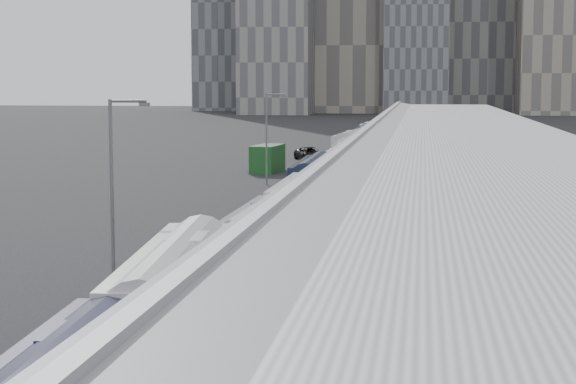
% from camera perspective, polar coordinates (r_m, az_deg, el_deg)
% --- Properties ---
extents(sidewalk, '(10.00, 170.00, 0.12)m').
position_cam_1_polar(sidewalk, '(54.95, 6.48, -3.73)').
color(sidewalk, gray).
rests_on(sidewalk, ground).
extents(lane_line, '(0.12, 160.00, 0.02)m').
position_cam_1_polar(lane_line, '(56.20, -4.30, -3.53)').
color(lane_line, gold).
rests_on(lane_line, ground).
extents(depot, '(12.45, 160.40, 7.20)m').
position_cam_1_polar(depot, '(54.49, 10.73, -0.21)').
color(depot, gray).
rests_on(depot, ground).
extents(bus_2, '(4.14, 14.16, 4.08)m').
position_cam_1_polar(bus_2, '(35.14, -6.61, -6.79)').
color(bus_2, '#BDBDBF').
rests_on(bus_2, ground).
extents(bus_3, '(2.76, 12.32, 3.59)m').
position_cam_1_polar(bus_3, '(49.62, -1.61, -3.09)').
color(bus_3, gray).
rests_on(bus_3, ground).
extents(bus_4, '(2.85, 12.75, 3.72)m').
position_cam_1_polar(bus_4, '(62.14, 0.67, -1.09)').
color(bus_4, '#B9BCC4').
rests_on(bus_4, ground).
extents(bus_5, '(2.93, 13.18, 3.85)m').
position_cam_1_polar(bus_5, '(77.08, 1.57, 0.42)').
color(bus_5, black).
rests_on(bus_5, ground).
extents(bus_6, '(3.51, 12.40, 3.58)m').
position_cam_1_polar(bus_6, '(90.69, 2.86, 1.26)').
color(bus_6, silver).
rests_on(bus_6, ground).
extents(bus_7, '(3.12, 12.65, 3.67)m').
position_cam_1_polar(bus_7, '(102.66, 3.41, 1.89)').
color(bus_7, gray).
rests_on(bus_7, ground).
extents(bus_8, '(3.98, 13.32, 3.83)m').
position_cam_1_polar(bus_8, '(119.53, 3.79, 2.57)').
color(bus_8, '#B7B8C2').
rests_on(bus_8, ground).
extents(bus_9, '(3.40, 13.83, 4.01)m').
position_cam_1_polar(bus_9, '(132.34, 4.69, 2.97)').
color(bus_9, black).
rests_on(bus_9, ground).
extents(bus_10, '(3.02, 12.73, 3.70)m').
position_cam_1_polar(bus_10, '(144.95, 4.74, 3.22)').
color(bus_10, silver).
rests_on(bus_10, ground).
extents(tree_1, '(1.70, 1.70, 3.95)m').
position_cam_1_polar(tree_1, '(34.45, 0.53, -4.73)').
color(tree_1, black).
rests_on(tree_1, ground).
extents(tree_2, '(2.98, 2.98, 4.56)m').
position_cam_1_polar(tree_2, '(54.36, 2.62, -0.60)').
color(tree_2, black).
rests_on(tree_2, ground).
extents(tree_3, '(1.88, 1.88, 4.69)m').
position_cam_1_polar(tree_3, '(80.20, 4.76, 2.14)').
color(tree_3, black).
rests_on(tree_3, ground).
extents(tree_4, '(1.80, 1.80, 4.60)m').
position_cam_1_polar(tree_4, '(105.55, 5.57, 3.15)').
color(tree_4, black).
rests_on(tree_4, ground).
extents(tree_5, '(2.68, 2.68, 4.50)m').
position_cam_1_polar(tree_5, '(125.65, 5.75, 3.44)').
color(tree_5, black).
rests_on(tree_5, ground).
extents(street_lamp_near, '(2.04, 0.22, 8.99)m').
position_cam_1_polar(street_lamp_near, '(47.34, -10.20, 0.83)').
color(street_lamp_near, '#59595E').
rests_on(street_lamp_near, ground).
extents(street_lamp_far, '(2.04, 0.22, 8.76)m').
position_cam_1_polar(street_lamp_far, '(92.16, -1.17, 3.57)').
color(street_lamp_far, '#59595E').
rests_on(street_lamp_far, ground).
extents(shipping_container, '(3.17, 6.28, 2.99)m').
position_cam_1_polar(shipping_container, '(105.47, -1.22, 1.99)').
color(shipping_container, '#144118').
rests_on(shipping_container, ground).
extents(suv, '(4.97, 6.59, 1.66)m').
position_cam_1_polar(suv, '(121.77, 1.31, 2.28)').
color(suv, black).
rests_on(suv, ground).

